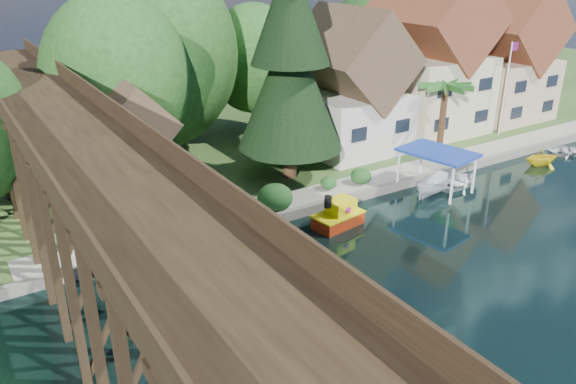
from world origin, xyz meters
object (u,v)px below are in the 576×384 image
(trestle_bridge, at_px, (80,199))
(conifer, at_px, (290,54))
(house_right, at_px, (502,61))
(boat_white_a, at_px, (459,180))
(boat_yellow, at_px, (542,156))
(house_left, at_px, (349,91))
(house_center, at_px, (429,62))
(shed, at_px, (130,152))
(tugboat, at_px, (339,215))
(boat_white_b, at_px, (569,150))
(flagpole, at_px, (508,79))
(palm_tree, at_px, (446,88))
(boat_canopy, at_px, (435,176))

(trestle_bridge, distance_m, conifer, 17.89)
(house_right, height_order, conifer, conifer)
(house_right, xyz_separation_m, conifer, (-25.34, -2.96, 3.21))
(boat_white_a, distance_m, boat_yellow, 8.57)
(house_left, relative_size, house_center, 0.79)
(boat_white_a, bearing_deg, house_left, 6.62)
(shed, xyz_separation_m, boat_white_a, (20.41, -8.20, -3.42))
(house_center, relative_size, house_right, 1.12)
(shed, distance_m, boat_white_a, 22.26)
(tugboat, distance_m, boat_white_a, 10.99)
(shed, distance_m, boat_white_b, 34.32)
(house_left, height_order, house_center, house_center)
(flagpole, bearing_deg, boat_white_b, -72.10)
(flagpole, bearing_deg, tugboat, -164.95)
(trestle_bridge, height_order, tugboat, trestle_bridge)
(house_center, height_order, shed, house_center)
(palm_tree, relative_size, boat_white_a, 1.48)
(boat_white_a, bearing_deg, trestle_bridge, 85.20)
(tugboat, bearing_deg, boat_yellow, 0.09)
(trestle_bridge, bearing_deg, boat_white_a, 2.53)
(tugboat, xyz_separation_m, boat_white_b, (23.67, 0.44, -0.33))
(conifer, bearing_deg, boat_canopy, -43.51)
(tugboat, distance_m, boat_yellow, 19.52)
(house_center, xyz_separation_m, boat_yellow, (1.96, -10.73, -5.68))
(trestle_bridge, height_order, conifer, conifer)
(house_left, xyz_separation_m, boat_white_a, (2.41, -9.71, -4.74))
(trestle_bridge, distance_m, boat_white_b, 38.45)
(shed, bearing_deg, trestle_bridge, -118.19)
(shed, bearing_deg, boat_canopy, -24.92)
(conifer, height_order, boat_yellow, conifer)
(boat_white_a, bearing_deg, conifer, 48.02)
(house_left, relative_size, shed, 1.40)
(house_left, distance_m, palm_tree, 7.36)
(trestle_bridge, xyz_separation_m, tugboat, (14.44, 0.57, -4.68))
(palm_tree, bearing_deg, flagpole, 2.05)
(house_left, xyz_separation_m, house_center, (9.00, 0.50, 1.28))
(boat_canopy, height_order, boat_white_b, boat_canopy)
(house_center, distance_m, shed, 27.20)
(house_center, height_order, house_right, house_center)
(shed, bearing_deg, flagpole, -5.22)
(boat_white_a, distance_m, boat_canopy, 2.71)
(house_center, bearing_deg, house_left, -176.82)
(tugboat, distance_m, boat_white_b, 23.68)
(shed, bearing_deg, boat_white_a, -21.90)
(boat_yellow, bearing_deg, flagpole, -4.23)
(flagpole, relative_size, boat_white_b, 2.38)
(conifer, height_order, boat_white_b, conifer)
(trestle_bridge, distance_m, house_center, 33.96)
(house_right, distance_m, boat_canopy, 21.10)
(boat_canopy, bearing_deg, house_right, 28.37)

